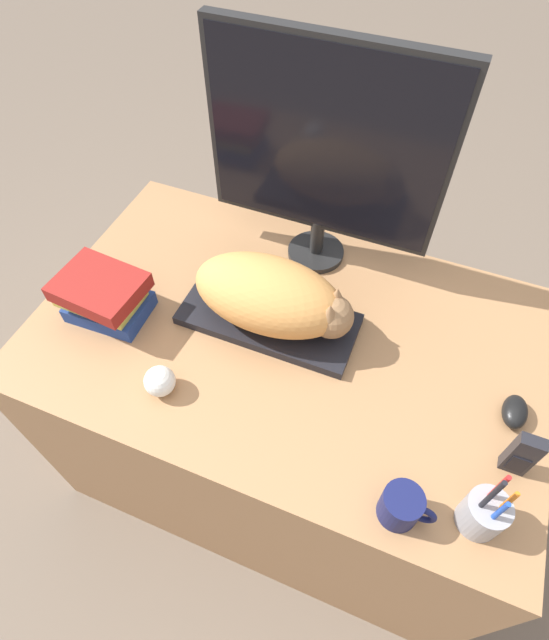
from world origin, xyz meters
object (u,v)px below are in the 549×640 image
object	(u,v)px
book_stack	(103,296)
cat	(274,296)
keyboard	(269,319)
monitor	(325,150)
baseball	(160,381)
phone	(522,455)
computer_mouse	(515,412)
pen_cup	(484,513)
coffee_mug	(402,506)

from	to	relation	value
book_stack	cat	bearing A→B (deg)	16.97
keyboard	monitor	size ratio (longest dim) A/B	0.75
monitor	book_stack	distance (m)	0.62
baseball	phone	size ratio (longest dim) A/B	0.56
computer_mouse	baseball	distance (m)	0.76
cat	book_stack	size ratio (longest dim) A/B	1.78
pen_cup	phone	distance (m)	0.14
keyboard	monitor	world-z (taller)	monitor
pen_cup	keyboard	bearing A→B (deg)	151.95
keyboard	monitor	xyz separation A→B (m)	(0.03, 0.26, 0.31)
computer_mouse	phone	distance (m)	0.12
computer_mouse	book_stack	bearing A→B (deg)	-175.19
keyboard	computer_mouse	world-z (taller)	computer_mouse
computer_mouse	keyboard	bearing A→B (deg)	176.13
keyboard	book_stack	xyz separation A→B (m)	(-0.38, -0.12, 0.05)
monitor	book_stack	bearing A→B (deg)	-136.97
computer_mouse	phone	size ratio (longest dim) A/B	0.67
keyboard	pen_cup	size ratio (longest dim) A/B	2.12
keyboard	phone	distance (m)	0.61
keyboard	pen_cup	distance (m)	0.61
computer_mouse	coffee_mug	xyz separation A→B (m)	(-0.18, -0.29, 0.02)
monitor	baseball	bearing A→B (deg)	-108.70
coffee_mug	cat	bearing A→B (deg)	139.67
pen_cup	book_stack	xyz separation A→B (m)	(-0.92, 0.17, 0.01)
cat	book_stack	xyz separation A→B (m)	(-0.39, -0.12, -0.04)
keyboard	cat	xyz separation A→B (m)	(0.01, 0.00, 0.09)
baseball	phone	bearing A→B (deg)	8.22
book_stack	baseball	bearing A→B (deg)	-31.53
cat	computer_mouse	xyz separation A→B (m)	(0.56, -0.04, -0.08)
computer_mouse	coffee_mug	bearing A→B (deg)	-121.55
computer_mouse	monitor	bearing A→B (deg)	151.30
monitor	computer_mouse	world-z (taller)	monitor
cat	book_stack	bearing A→B (deg)	-163.03
cat	phone	distance (m)	0.60
coffee_mug	phone	world-z (taller)	phone
coffee_mug	baseball	xyz separation A→B (m)	(-0.55, 0.07, -0.01)
coffee_mug	baseball	size ratio (longest dim) A/B	1.52
phone	baseball	bearing A→B (deg)	-171.78
computer_mouse	baseball	size ratio (longest dim) A/B	1.19
baseball	monitor	bearing A→B (deg)	71.30
cat	pen_cup	distance (m)	0.60
monitor	pen_cup	bearing A→B (deg)	-47.11
baseball	keyboard	bearing A→B (deg)	60.61
coffee_mug	computer_mouse	bearing A→B (deg)	58.45
cat	baseball	size ratio (longest dim) A/B	5.54
coffee_mug	book_stack	xyz separation A→B (m)	(-0.78, 0.21, 0.02)
cat	book_stack	distance (m)	0.41
computer_mouse	book_stack	size ratio (longest dim) A/B	0.38
baseball	phone	world-z (taller)	phone
pen_cup	phone	xyz separation A→B (m)	(0.05, 0.13, 0.01)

